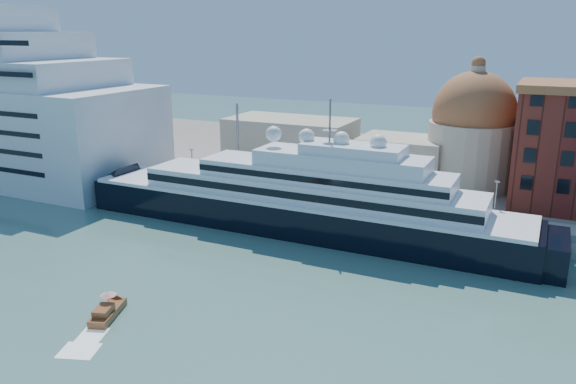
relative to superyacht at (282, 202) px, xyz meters
The scene contains 9 objects.
ground 24.04m from the superyacht, 77.41° to the right, with size 400.00×400.00×0.00m, color #3D6960.
quay 12.64m from the superyacht, 64.98° to the left, with size 180.00×10.00×2.50m, color gray.
land 52.39m from the superyacht, 84.36° to the left, with size 260.00×72.00×2.00m, color slate.
quay_fence 8.45m from the superyacht, 51.71° to the left, with size 180.00×0.10×1.20m, color slate.
superyacht is the anchor object (origin of this frame).
service_barge 40.76m from the superyacht, behind, with size 13.72×7.42×2.94m.
water_taxi 39.84m from the superyacht, 97.32° to the right, with size 4.40×7.18×3.23m.
church 37.10m from the superyacht, 71.64° to the left, with size 66.00×18.00×25.50m.
lamp_posts 12.98m from the superyacht, 129.10° to the left, with size 120.80×2.40×18.00m.
Camera 1 is at (37.12, -63.33, 34.29)m, focal length 35.00 mm.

